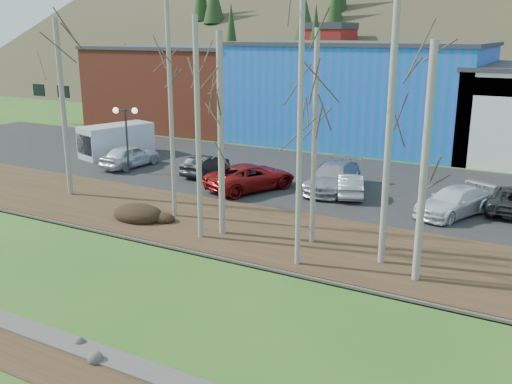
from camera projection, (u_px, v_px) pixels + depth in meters
The scene contains 25 objects.
near_bank_rocks at pixel (129, 367), 15.98m from camera, with size 80.00×0.80×0.50m, color #47423D, non-canonical shape.
river at pixel (210, 307), 19.42m from camera, with size 80.00×8.00×0.90m, color #141F30, non-canonical shape.
far_bank_rocks at pixel (267, 266), 22.87m from camera, with size 80.00×0.80×0.46m, color #47423D, non-canonical shape.
far_bank at pixel (300, 240), 25.54m from camera, with size 80.00×7.00×0.15m, color #382616.
parking_lot at pixel (373, 186), 34.38m from camera, with size 80.00×14.00×0.14m, color black.
building_brick at pixel (185, 86), 56.36m from camera, with size 16.32×12.24×7.80m.
building_blue at pixel (359, 93), 47.86m from camera, with size 20.40×12.24×8.30m.
dirt_mound at pixel (138, 213), 28.15m from camera, with size 2.72×1.92×0.53m, color black.
birch_0 at pixel (63, 109), 31.21m from camera, with size 0.28×0.28×9.68m.
birch_1 at pixel (171, 113), 27.29m from camera, with size 0.22×0.22×10.29m.
birch_2 at pixel (221, 136), 25.02m from camera, with size 0.28×0.28×8.98m.
birch_3 at pixel (198, 131), 24.42m from camera, with size 0.24×0.24×9.61m.
birch_4 at pixel (314, 140), 23.89m from camera, with size 0.22×0.22×9.08m.
birch_5 at pixel (300, 134), 21.32m from camera, with size 0.21×0.21×10.46m.
birch_6 at pixel (390, 120), 21.34m from camera, with size 0.26×0.26×11.43m.
birch_7 at pixel (425, 166), 20.10m from camera, with size 0.28×0.28×8.67m.
street_lamp at pixel (126, 122), 36.62m from camera, with size 1.54×0.85×4.27m.
car_0 at pixel (130, 156), 38.89m from camera, with size 1.82×4.53×1.54m, color silver.
car_1 at pixel (205, 165), 36.82m from camera, with size 1.37×3.92×1.29m, color black.
car_2 at pixel (251, 177), 33.25m from camera, with size 2.55×5.54×1.54m, color maroon.
car_3 at pixel (333, 177), 33.08m from camera, with size 2.22×5.45×1.58m, color #9B9CA2.
car_4 at pixel (330, 175), 33.73m from camera, with size 1.78×4.42×1.51m, color #1B134B.
car_5 at pixel (350, 185), 32.06m from camera, with size 1.35×3.87×1.27m, color #A6A5A7.
car_7 at pixel (454, 202), 28.61m from camera, with size 1.95×4.80×1.39m, color white.
van_grey at pixel (114, 141), 42.23m from camera, with size 3.59×5.70×2.32m.
Camera 1 is at (9.96, -7.45, 9.03)m, focal length 40.00 mm.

